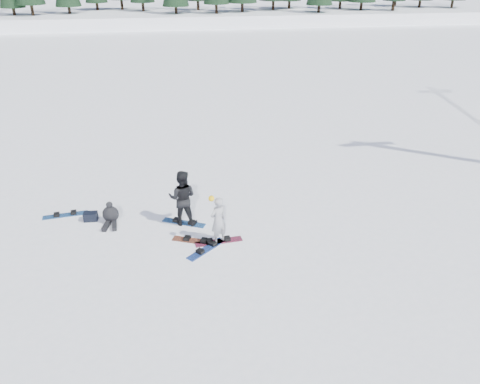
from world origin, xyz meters
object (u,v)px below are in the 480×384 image
at_px(snowboard_loose_c, 65,215).
at_px(snowboard_loose_b, 195,241).
at_px(snowboarder_woman, 218,220).
at_px(seated_rider, 110,215).
at_px(gear_bag, 91,217).
at_px(snowboarder_man, 182,198).
at_px(snowboard_loose_a, 207,249).

bearing_deg(snowboard_loose_c, snowboard_loose_b, -35.74).
relative_size(snowboarder_woman, snowboard_loose_c, 1.15).
distance_m(snowboarder_woman, seated_rider, 3.92).
bearing_deg(gear_bag, snowboarder_man, -11.87).
xyz_separation_m(snowboarder_woman, gear_bag, (-4.16, 2.00, -0.65)).
bearing_deg(snowboard_loose_a, seated_rider, 103.82).
relative_size(gear_bag, snowboard_loose_a, 0.30).
xyz_separation_m(snowboarder_man, snowboard_loose_a, (0.62, -1.71, -0.95)).
xyz_separation_m(snowboarder_man, gear_bag, (-3.13, 0.66, -0.81)).
xyz_separation_m(seated_rider, gear_bag, (-0.70, 0.25, -0.14)).
xyz_separation_m(snowboard_loose_a, snowboard_loose_c, (-4.68, 2.85, 0.00)).
height_order(gear_bag, snowboard_loose_c, gear_bag).
bearing_deg(snowboarder_man, seated_rider, 3.41).
bearing_deg(snowboard_loose_c, seated_rider, -31.72).
relative_size(snowboarder_man, snowboard_loose_b, 1.28).
bearing_deg(seated_rider, snowboard_loose_a, -31.60).
distance_m(seated_rider, snowboard_loose_b, 3.19).
bearing_deg(snowboard_loose_a, snowboarder_man, 68.61).
distance_m(snowboard_loose_b, snowboard_loose_c, 4.96).
distance_m(gear_bag, snowboard_loose_a, 4.44).
xyz_separation_m(gear_bag, snowboard_loose_a, (3.75, -2.37, -0.14)).
height_order(snowboarder_man, snowboard_loose_a, snowboarder_man).
distance_m(gear_bag, snowboard_loose_c, 1.06).
relative_size(snowboarder_man, seated_rider, 2.10).
xyz_separation_m(snowboarder_woman, snowboarder_man, (-1.03, 1.35, 0.16)).
distance_m(snowboarder_man, gear_bag, 3.30).
distance_m(snowboard_loose_a, snowboard_loose_c, 5.48).
bearing_deg(seated_rider, gear_bag, 163.59).
height_order(seated_rider, snowboard_loose_b, seated_rider).
height_order(snowboard_loose_b, snowboard_loose_a, same).
bearing_deg(snowboard_loose_c, gear_bag, -34.94).
bearing_deg(snowboarder_woman, snowboard_loose_b, -45.98).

